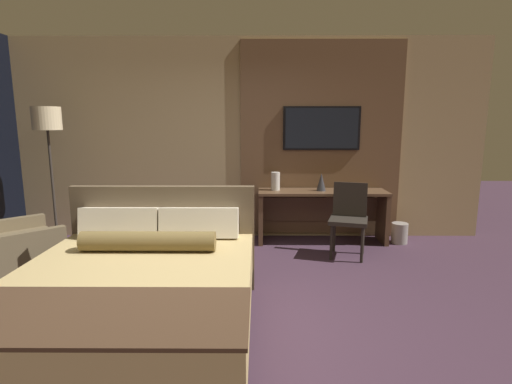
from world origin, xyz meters
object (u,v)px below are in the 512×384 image
at_px(armchair_by_window, 13,251).
at_px(tv, 322,128).
at_px(vase_tall, 275,181).
at_px(desk_chair, 349,212).
at_px(vase_short, 321,182).
at_px(waste_bin, 399,233).
at_px(floor_lamp, 48,131).
at_px(bed, 136,299).
at_px(desk, 322,207).

bearing_deg(armchair_by_window, tv, -111.37).
relative_size(tv, vase_tall, 4.30).
relative_size(desk_chair, vase_short, 3.75).
bearing_deg(desk_chair, vase_tall, 162.96).
bearing_deg(armchair_by_window, vase_short, -114.56).
distance_m(armchair_by_window, waste_bin, 4.78).
xyz_separation_m(desk_chair, floor_lamp, (-3.71, 0.10, 1.00)).
height_order(armchair_by_window, vase_tall, vase_tall).
relative_size(tv, waste_bin, 3.82).
relative_size(bed, floor_lamp, 1.14).
bearing_deg(floor_lamp, bed, -51.72).
xyz_separation_m(tv, waste_bin, (1.07, -0.30, -1.42)).
height_order(tv, floor_lamp, tv).
bearing_deg(vase_tall, bed, -114.14).
height_order(desk_chair, armchair_by_window, desk_chair).
xyz_separation_m(tv, vase_short, (-0.02, -0.23, -0.72)).
xyz_separation_m(vase_short, waste_bin, (1.09, -0.06, -0.70)).
xyz_separation_m(bed, tv, (1.81, 2.79, 1.23)).
bearing_deg(floor_lamp, armchair_by_window, -97.56).
height_order(tv, desk_chair, tv).
relative_size(armchair_by_window, vase_short, 4.88).
relative_size(armchair_by_window, floor_lamp, 0.64).
xyz_separation_m(tv, desk_chair, (0.25, -0.78, -1.02)).
bearing_deg(desk_chair, armchair_by_window, -153.79).
distance_m(floor_lamp, vase_tall, 2.95).
relative_size(armchair_by_window, vase_tall, 4.73).
distance_m(armchair_by_window, floor_lamp, 1.50).
xyz_separation_m(desk, armchair_by_window, (-3.57, -1.25, -0.23)).
relative_size(desk, tv, 1.64).
bearing_deg(tv, vase_short, -94.81).
distance_m(bed, waste_bin, 3.81).
bearing_deg(vase_short, floor_lamp, -172.51).
height_order(tv, vase_tall, tv).
bearing_deg(desk, desk_chair, -66.84).
height_order(vase_tall, waste_bin, vase_tall).
xyz_separation_m(desk, tv, (0.00, 0.20, 1.07)).
relative_size(armchair_by_window, waste_bin, 4.21).
bearing_deg(floor_lamp, vase_tall, 9.84).
distance_m(bed, desk, 3.16).
distance_m(tv, desk_chair, 1.31).
height_order(bed, waste_bin, bed).
height_order(desk, armchair_by_window, armchair_by_window).
xyz_separation_m(desk, vase_tall, (-0.64, 0.01, 0.36)).
height_order(desk_chair, floor_lamp, floor_lamp).
bearing_deg(desk, floor_lamp, -172.05).
distance_m(vase_tall, vase_short, 0.62).
bearing_deg(tv, desk, -90.00).
distance_m(desk_chair, vase_short, 0.68).
height_order(floor_lamp, vase_short, floor_lamp).
bearing_deg(desk, armchair_by_window, -160.73).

